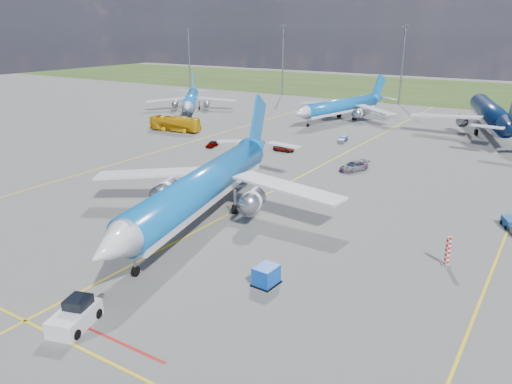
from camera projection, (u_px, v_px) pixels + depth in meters
The scene contains 16 objects.
ground at pixel (188, 236), 55.52m from camera, with size 400.00×400.00×0.00m, color #5C5C59.
grass_strip at pixel (461, 92), 175.80m from camera, with size 400.00×80.00×0.01m, color #2D4719.
taxiway_lines at pixel (303, 176), 77.65m from camera, with size 60.25×160.00×0.02m.
floodlight_masts at pixel (476, 63), 134.68m from camera, with size 202.20×0.50×22.70m.
warning_post at pixel (448, 251), 48.29m from camera, with size 0.50×0.50×3.00m, color red.
bg_jet_nw at pixel (191, 111), 136.49m from camera, with size 26.55×34.85×9.13m, color blue, non-canonical shape.
bg_jet_nnw at pixel (341, 120), 123.64m from camera, with size 28.88×37.91×9.93m, color blue, non-canonical shape.
bg_jet_n at pixel (488, 133), 108.88m from camera, with size 35.92×47.14×12.35m, color #071A3F, non-canonical shape.
main_airliner at pixel (205, 219), 60.43m from camera, with size 35.23×46.24×12.11m, color blue, non-canonical shape.
pushback_tug at pixel (75, 315), 38.69m from camera, with size 3.55×6.33×2.11m.
uld_container at pixel (266, 275), 44.85m from camera, with size 1.75×2.19×1.75m, color blue.
apron_bus at pixel (175, 124), 110.28m from camera, with size 2.75×11.77×3.28m, color #DEA50D.
service_car_a at pixel (212, 144), 95.98m from camera, with size 1.36×3.39×1.15m, color #999999.
service_car_b at pixel (284, 148), 92.74m from camera, with size 1.90×4.11×1.14m, color #999999.
service_car_c at pixel (354, 166), 80.19m from camera, with size 2.13×5.23×1.52m, color #999999.
baggage_tug_c at pixel (343, 140), 100.40m from camera, with size 2.08×4.51×0.98m.
Camera 1 is at (33.77, -39.14, 22.20)m, focal length 35.00 mm.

